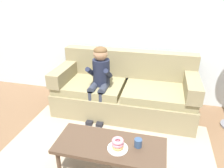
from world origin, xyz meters
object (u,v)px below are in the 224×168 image
couch (125,92)px  person_child (100,76)px  donut (118,146)px  coffee_table (110,147)px  mug (138,143)px

couch → person_child: person_child is taller
couch → donut: size_ratio=18.10×
couch → donut: 1.38m
couch → coffee_table: bearing=-86.0°
person_child → couch: bearing=31.0°
coffee_table → person_child: size_ratio=1.05×
couch → coffee_table: 1.32m
mug → person_child: bearing=124.2°
couch → coffee_table: couch is taller
person_child → donut: (0.53, -1.16, -0.24)m
person_child → donut: 1.29m
couch → mug: 1.33m
person_child → mug: bearing=-55.8°
couch → mug: size_ratio=24.14×
coffee_table → donut: size_ratio=9.62×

